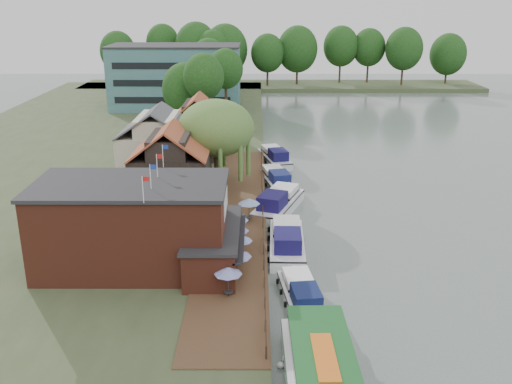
{
  "coord_description": "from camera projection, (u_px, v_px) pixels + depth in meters",
  "views": [
    {
      "loc": [
        -5.85,
        -43.8,
        22.26
      ],
      "look_at": [
        -6.0,
        12.0,
        3.0
      ],
      "focal_mm": 40.0,
      "sensor_mm": 36.0,
      "label": 1
    }
  ],
  "objects": [
    {
      "name": "cottage_b",
      "position": [
        158.0,
        143.0,
        69.67
      ],
      "size": [
        9.6,
        8.6,
        8.5
      ],
      "primitive_type": null,
      "color": "beige",
      "rests_on": "land_bank"
    },
    {
      "name": "bank_tree_2",
      "position": [
        226.0,
        85.0,
        99.77
      ],
      "size": [
        6.11,
        6.11,
        12.77
      ],
      "primitive_type": null,
      "color": "#143811",
      "rests_on": "land_bank"
    },
    {
      "name": "willow",
      "position": [
        217.0,
        145.0,
        64.61
      ],
      "size": [
        8.6,
        8.6,
        10.43
      ],
      "primitive_type": null,
      "color": "#476B2D",
      "rests_on": "land_bank"
    },
    {
      "name": "bank_tree_1",
      "position": [
        186.0,
        97.0,
        92.51
      ],
      "size": [
        7.45,
        7.45,
        11.25
      ],
      "primitive_type": null,
      "color": "#143811",
      "rests_on": "land_bank"
    },
    {
      "name": "umbrella_2",
      "position": [
        241.0,
        248.0,
        47.66
      ],
      "size": [
        1.94,
        1.94,
        2.38
      ],
      "primitive_type": null,
      "color": "#1C429A",
      "rests_on": "quay_deck"
    },
    {
      "name": "umbrella_1",
      "position": [
        237.0,
        264.0,
        44.78
      ],
      "size": [
        2.37,
        2.37,
        2.38
      ],
      "primitive_type": null,
      "color": "navy",
      "rests_on": "quay_deck"
    },
    {
      "name": "quay_deck",
      "position": [
        236.0,
        217.0,
        57.78
      ],
      "size": [
        6.0,
        50.0,
        0.1
      ],
      "primitive_type": "cube",
      "color": "#47301E",
      "rests_on": "land_bank"
    },
    {
      "name": "swan",
      "position": [
        280.0,
        365.0,
        35.94
      ],
      "size": [
        0.44,
        0.44,
        0.44
      ],
      "primitive_type": "sphere",
      "color": "white",
      "rests_on": "ground"
    },
    {
      "name": "pub",
      "position": [
        157.0,
        225.0,
        46.23
      ],
      "size": [
        20.0,
        11.0,
        7.3
      ],
      "primitive_type": null,
      "color": "maroon",
      "rests_on": "land_bank"
    },
    {
      "name": "bank_tree_0",
      "position": [
        204.0,
        97.0,
        87.17
      ],
      "size": [
        6.2,
        6.2,
        13.22
      ],
      "primitive_type": null,
      "color": "#143811",
      "rests_on": "land_bank"
    },
    {
      "name": "umbrella_0",
      "position": [
        228.0,
        282.0,
        42.01
      ],
      "size": [
        2.11,
        2.11,
        2.38
      ],
      "primitive_type": null,
      "color": "navy",
      "rests_on": "quay_deck"
    },
    {
      "name": "bank_tree_4",
      "position": [
        209.0,
        67.0,
        125.72
      ],
      "size": [
        7.88,
        7.88,
        12.61
      ],
      "primitive_type": null,
      "color": "#143811",
      "rests_on": "land_bank"
    },
    {
      "name": "umbrella_3",
      "position": [
        238.0,
        238.0,
        49.68
      ],
      "size": [
        1.97,
        1.97,
        2.38
      ],
      "primitive_type": null,
      "color": "navy",
      "rests_on": "quay_deck"
    },
    {
      "name": "land_bank",
      "position": [
        89.0,
        156.0,
        81.65
      ],
      "size": [
        50.0,
        140.0,
        1.0
      ],
      "primitive_type": "cube",
      "color": "#384728",
      "rests_on": "ground"
    },
    {
      "name": "cruiser_1",
      "position": [
        287.0,
        237.0,
        52.14
      ],
      "size": [
        3.75,
        10.81,
        2.63
      ],
      "primitive_type": null,
      "rotation": [
        0.0,
        0.0,
        -0.03
      ],
      "color": "white",
      "rests_on": "ground"
    },
    {
      "name": "cruiser_4",
      "position": [
        275.0,
        155.0,
        79.61
      ],
      "size": [
        5.54,
        10.35,
        2.39
      ],
      "primitive_type": null,
      "rotation": [
        0.0,
        0.0,
        0.25
      ],
      "color": "silver",
      "rests_on": "ground"
    },
    {
      "name": "cottage_a",
      "position": [
        171.0,
        166.0,
        60.21
      ],
      "size": [
        8.6,
        7.6,
        8.5
      ],
      "primitive_type": null,
      "color": "black",
      "rests_on": "land_bank"
    },
    {
      "name": "bank_tree_3",
      "position": [
        218.0,
        74.0,
        121.72
      ],
      "size": [
        6.13,
        6.13,
        10.79
      ],
      "primitive_type": null,
      "color": "#143811",
      "rests_on": "land_bank"
    },
    {
      "name": "umbrella_5",
      "position": [
        249.0,
        210.0,
        56.13
      ],
      "size": [
        2.18,
        2.18,
        2.38
      ],
      "primitive_type": null,
      "color": "#1A4893",
      "rests_on": "quay_deck"
    },
    {
      "name": "ground",
      "position": [
        326.0,
        271.0,
        48.65
      ],
      "size": [
        260.0,
        260.0,
        0.0
      ],
      "primitive_type": "plane",
      "color": "#55625E",
      "rests_on": "ground"
    },
    {
      "name": "bank_tree_5",
      "position": [
        213.0,
        59.0,
        136.08
      ],
      "size": [
        7.62,
        7.62,
        13.77
      ],
      "primitive_type": null,
      "color": "#143811",
      "rests_on": "land_bank"
    },
    {
      "name": "hotel_block",
      "position": [
        176.0,
        76.0,
        112.55
      ],
      "size": [
        25.4,
        12.4,
        12.3
      ],
      "primitive_type": null,
      "color": "#38666B",
      "rests_on": "land_bank"
    },
    {
      "name": "umbrella_4",
      "position": [
        236.0,
        227.0,
        51.99
      ],
      "size": [
        2.41,
        2.41,
        2.38
      ],
      "primitive_type": null,
      "color": "navy",
      "rests_on": "quay_deck"
    },
    {
      "name": "cottage_c",
      "position": [
        198.0,
        127.0,
        78.17
      ],
      "size": [
        7.6,
        7.6,
        8.5
      ],
      "primitive_type": null,
      "color": "black",
      "rests_on": "land_bank"
    },
    {
      "name": "cruiser_2",
      "position": [
        278.0,
        200.0,
        61.63
      ],
      "size": [
        7.03,
        11.44,
        2.68
      ],
      "primitive_type": null,
      "rotation": [
        0.0,
        0.0,
        -0.35
      ],
      "color": "white",
      "rests_on": "ground"
    },
    {
      "name": "cruiser_3",
      "position": [
        276.0,
        177.0,
        70.02
      ],
      "size": [
        5.07,
        10.09,
        2.33
      ],
      "primitive_type": null,
      "rotation": [
        0.0,
        0.0,
        0.21
      ],
      "color": "silver",
      "rests_on": "ground"
    },
    {
      "name": "quay_rail",
      "position": [
        263.0,
        211.0,
        58.1
      ],
      "size": [
        0.2,
        49.0,
        1.0
      ],
      "primitive_type": null,
      "color": "black",
      "rests_on": "land_bank"
    },
    {
      "name": "cruiser_0",
      "position": [
        301.0,
        291.0,
        43.1
      ],
      "size": [
        4.03,
        9.32,
        2.15
      ],
      "primitive_type": null,
      "rotation": [
        0.0,
        0.0,
        0.13
      ],
      "color": "white",
      "rests_on": "ground"
    }
  ]
}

